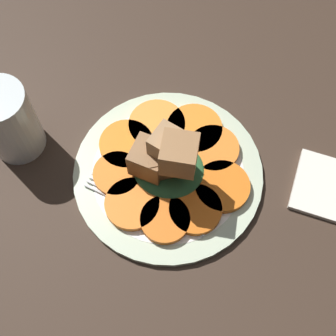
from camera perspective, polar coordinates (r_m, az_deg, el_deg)
The scene contains 14 objects.
table_slab at distance 68.07cm, azimuth -0.00°, elevation -1.13°, with size 120.00×120.00×2.00cm, color #38281E.
plate at distance 66.69cm, azimuth -0.00°, elevation -0.59°, with size 26.95×26.95×1.05cm.
carrot_slice_0 at distance 67.49cm, azimuth 5.54°, elevation 2.34°, with size 7.43×7.43×1.05cm, color orange.
carrot_slice_1 at distance 68.89cm, azimuth 3.23°, elevation 4.77°, with size 8.19×8.19×1.05cm, color orange.
carrot_slice_2 at distance 69.15cm, azimuth -1.36°, elevation 5.27°, with size 8.35×8.35×1.05cm, color orange.
carrot_slice_3 at distance 67.77cm, azimuth -5.07°, elevation 2.87°, with size 7.87×7.87×1.05cm, color orange.
carrot_slice_4 at distance 65.77cm, azimuth -6.22°, elevation -0.74°, with size 6.74×6.74×1.05cm, color orange.
carrot_slice_5 at distance 63.81cm, azimuth -4.40°, elevation -4.40°, with size 7.50×7.50×1.05cm, color orange.
carrot_slice_6 at distance 62.85cm, azimuth -0.36°, elevation -6.31°, with size 6.74×6.74×1.05cm, color orange.
carrot_slice_7 at distance 63.45cm, azimuth 3.35°, elevation -5.06°, with size 7.21×7.21×1.05cm, color orange.
carrot_slice_8 at distance 65.13cm, azimuth 6.69°, elevation -2.09°, with size 7.66×7.66×1.05cm, color orange.
center_pile at distance 62.34cm, azimuth -0.32°, elevation 1.16°, with size 10.32×9.29×10.75cm.
fork at distance 64.07cm, azimuth -3.14°, elevation -4.40°, with size 18.02×3.84×0.40cm.
water_glass at distance 68.11cm, azimuth -18.86°, elevation 5.38°, with size 7.63×7.63×11.70cm.
Camera 1 is at (9.28, -26.73, 62.91)cm, focal length 50.00 mm.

